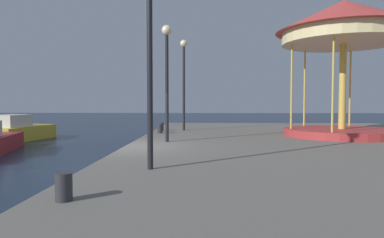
{
  "coord_description": "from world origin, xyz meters",
  "views": [
    {
      "loc": [
        2.58,
        -10.97,
        2.2
      ],
      "look_at": [
        1.97,
        4.69,
        1.44
      ],
      "focal_mm": 32.53,
      "sensor_mm": 36.0,
      "label": 1
    }
  ],
  "objects_px": {
    "lamp_post_near_edge": "(149,16)",
    "carousel": "(344,35)",
    "lamp_post_mid_promenade": "(167,62)",
    "bollard_north": "(64,187)",
    "lamp_post_far_end": "(184,69)",
    "bollard_south": "(160,129)",
    "bollard_center": "(161,127)",
    "motorboat_yellow": "(17,131)"
  },
  "relations": [
    {
      "from": "lamp_post_far_end",
      "to": "motorboat_yellow",
      "type": "bearing_deg",
      "value": 166.57
    },
    {
      "from": "lamp_post_near_edge",
      "to": "bollard_south",
      "type": "relative_size",
      "value": 11.75
    },
    {
      "from": "lamp_post_far_end",
      "to": "bollard_north",
      "type": "distance_m",
      "value": 12.81
    },
    {
      "from": "bollard_north",
      "to": "lamp_post_near_edge",
      "type": "bearing_deg",
      "value": 70.18
    },
    {
      "from": "lamp_post_near_edge",
      "to": "bollard_south",
      "type": "bearing_deg",
      "value": 96.14
    },
    {
      "from": "lamp_post_near_edge",
      "to": "lamp_post_far_end",
      "type": "bearing_deg",
      "value": 89.55
    },
    {
      "from": "lamp_post_mid_promenade",
      "to": "bollard_north",
      "type": "distance_m",
      "value": 7.9
    },
    {
      "from": "lamp_post_near_edge",
      "to": "bollard_center",
      "type": "relative_size",
      "value": 11.75
    },
    {
      "from": "lamp_post_near_edge",
      "to": "lamp_post_far_end",
      "type": "xyz_separation_m",
      "value": [
        0.08,
        10.07,
        -0.13
      ]
    },
    {
      "from": "lamp_post_far_end",
      "to": "bollard_center",
      "type": "bearing_deg",
      "value": -164.72
    },
    {
      "from": "lamp_post_mid_promenade",
      "to": "lamp_post_far_end",
      "type": "relative_size",
      "value": 0.91
    },
    {
      "from": "carousel",
      "to": "lamp_post_mid_promenade",
      "type": "height_order",
      "value": "carousel"
    },
    {
      "from": "lamp_post_near_edge",
      "to": "motorboat_yellow",
      "type": "bearing_deg",
      "value": 128.01
    },
    {
      "from": "carousel",
      "to": "lamp_post_near_edge",
      "type": "relative_size",
      "value": 1.18
    },
    {
      "from": "carousel",
      "to": "bollard_north",
      "type": "height_order",
      "value": "carousel"
    },
    {
      "from": "carousel",
      "to": "bollard_north",
      "type": "xyz_separation_m",
      "value": [
        -7.66,
        -9.78,
        -3.97
      ]
    },
    {
      "from": "motorboat_yellow",
      "to": "bollard_center",
      "type": "bearing_deg",
      "value": -16.89
    },
    {
      "from": "lamp_post_far_end",
      "to": "bollard_north",
      "type": "relative_size",
      "value": 11.2
    },
    {
      "from": "lamp_post_far_end",
      "to": "bollard_south",
      "type": "xyz_separation_m",
      "value": [
        -0.99,
        -1.62,
        -2.85
      ]
    },
    {
      "from": "bollard_center",
      "to": "motorboat_yellow",
      "type": "bearing_deg",
      "value": 163.11
    },
    {
      "from": "motorboat_yellow",
      "to": "lamp_post_near_edge",
      "type": "height_order",
      "value": "lamp_post_near_edge"
    },
    {
      "from": "lamp_post_mid_promenade",
      "to": "bollard_center",
      "type": "distance_m",
      "value": 5.47
    },
    {
      "from": "motorboat_yellow",
      "to": "carousel",
      "type": "height_order",
      "value": "carousel"
    },
    {
      "from": "bollard_south",
      "to": "lamp_post_far_end",
      "type": "bearing_deg",
      "value": 58.64
    },
    {
      "from": "lamp_post_near_edge",
      "to": "carousel",
      "type": "bearing_deg",
      "value": 47.39
    },
    {
      "from": "lamp_post_near_edge",
      "to": "bollard_center",
      "type": "bearing_deg",
      "value": 95.95
    },
    {
      "from": "motorboat_yellow",
      "to": "bollard_center",
      "type": "relative_size",
      "value": 11.18
    },
    {
      "from": "carousel",
      "to": "bollard_center",
      "type": "bearing_deg",
      "value": 163.08
    },
    {
      "from": "motorboat_yellow",
      "to": "lamp_post_far_end",
      "type": "xyz_separation_m",
      "value": [
        9.78,
        -2.34,
        3.28
      ]
    },
    {
      "from": "lamp_post_mid_promenade",
      "to": "lamp_post_far_end",
      "type": "bearing_deg",
      "value": 86.78
    },
    {
      "from": "carousel",
      "to": "lamp_post_near_edge",
      "type": "xyz_separation_m",
      "value": [
        -6.8,
        -7.4,
        -1.0
      ]
    },
    {
      "from": "bollard_south",
      "to": "bollard_north",
      "type": "distance_m",
      "value": 10.83
    },
    {
      "from": "lamp_post_mid_promenade",
      "to": "bollard_center",
      "type": "height_order",
      "value": "lamp_post_mid_promenade"
    },
    {
      "from": "motorboat_yellow",
      "to": "lamp_post_mid_promenade",
      "type": "height_order",
      "value": "lamp_post_mid_promenade"
    },
    {
      "from": "motorboat_yellow",
      "to": "lamp_post_far_end",
      "type": "height_order",
      "value": "lamp_post_far_end"
    },
    {
      "from": "motorboat_yellow",
      "to": "carousel",
      "type": "distance_m",
      "value": 17.8
    },
    {
      "from": "carousel",
      "to": "bollard_north",
      "type": "bearing_deg",
      "value": -128.08
    },
    {
      "from": "carousel",
      "to": "bollard_south",
      "type": "height_order",
      "value": "carousel"
    },
    {
      "from": "lamp_post_far_end",
      "to": "bollard_north",
      "type": "height_order",
      "value": "lamp_post_far_end"
    },
    {
      "from": "carousel",
      "to": "lamp_post_far_end",
      "type": "xyz_separation_m",
      "value": [
        -6.72,
        2.68,
        -1.12
      ]
    },
    {
      "from": "bollard_north",
      "to": "lamp_post_far_end",
      "type": "bearing_deg",
      "value": 85.69
    },
    {
      "from": "bollard_south",
      "to": "bollard_center",
      "type": "relative_size",
      "value": 1.0
    }
  ]
}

